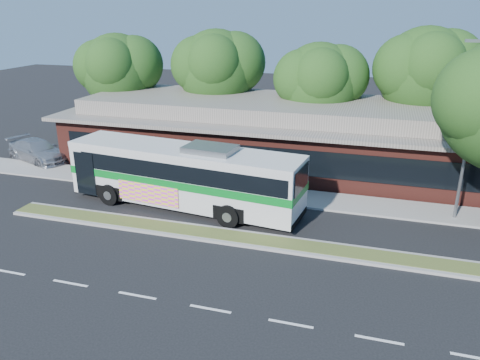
{
  "coord_description": "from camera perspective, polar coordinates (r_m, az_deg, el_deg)",
  "views": [
    {
      "loc": [
        5.19,
        -18.59,
        10.44
      ],
      "look_at": [
        -1.33,
        3.29,
        2.0
      ],
      "focal_mm": 35.0,
      "sensor_mm": 36.0,
      "label": 1
    }
  ],
  "objects": [
    {
      "name": "plaza_building",
      "position": [
        33.07,
        7.06,
        5.57
      ],
      "size": [
        33.2,
        11.2,
        4.45
      ],
      "color": "#59231C",
      "rests_on": "ground"
    },
    {
      "name": "sidewalk",
      "position": [
        27.56,
        4.51,
        -1.91
      ],
      "size": [
        44.0,
        2.6,
        0.12
      ],
      "primitive_type": "cube",
      "color": "gray",
      "rests_on": "ground"
    },
    {
      "name": "sedan",
      "position": [
        36.68,
        -23.44,
        3.29
      ],
      "size": [
        5.74,
        3.83,
        1.54
      ],
      "primitive_type": "imported",
      "rotation": [
        0.0,
        0.0,
        1.23
      ],
      "color": "#A4A5AB",
      "rests_on": "ground"
    },
    {
      "name": "median_strip",
      "position": [
        22.42,
        1.31,
        -7.26
      ],
      "size": [
        26.0,
        1.1,
        0.15
      ],
      "primitive_type": "cube",
      "color": "#3E4D21",
      "rests_on": "ground"
    },
    {
      "name": "tree_bg_d",
      "position": [
        35.13,
        22.33,
        12.24
      ],
      "size": [
        6.91,
        6.2,
        9.37
      ],
      "color": "black",
      "rests_on": "ground"
    },
    {
      "name": "lamp_post",
      "position": [
        25.59,
        26.14,
        5.71
      ],
      "size": [
        0.93,
        0.18,
        9.07
      ],
      "color": "slate",
      "rests_on": "ground"
    },
    {
      "name": "transit_bus",
      "position": [
        25.52,
        -6.75,
        0.98
      ],
      "size": [
        13.43,
        4.36,
        3.71
      ],
      "rotation": [
        0.0,
        0.0,
        -0.12
      ],
      "color": "silver",
      "rests_on": "ground"
    },
    {
      "name": "parking_lot",
      "position": [
        38.26,
        -21.59,
        3.0
      ],
      "size": [
        14.0,
        12.0,
        0.01
      ],
      "primitive_type": "cube",
      "color": "black",
      "rests_on": "ground"
    },
    {
      "name": "tree_bg_a",
      "position": [
        39.37,
        -14.06,
        13.03
      ],
      "size": [
        6.47,
        5.8,
        8.63
      ],
      "color": "black",
      "rests_on": "ground"
    },
    {
      "name": "tree_bg_c",
      "position": [
        34.28,
        10.3,
        11.84
      ],
      "size": [
        6.24,
        5.6,
        8.26
      ],
      "color": "black",
      "rests_on": "ground"
    },
    {
      "name": "ground",
      "position": [
        21.95,
        0.89,
        -8.13
      ],
      "size": [
        120.0,
        120.0,
        0.0
      ],
      "primitive_type": "plane",
      "color": "black",
      "rests_on": "ground"
    },
    {
      "name": "tree_bg_b",
      "position": [
        36.92,
        -2.15,
        13.59
      ],
      "size": [
        6.69,
        6.0,
        9.0
      ],
      "color": "black",
      "rests_on": "ground"
    }
  ]
}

